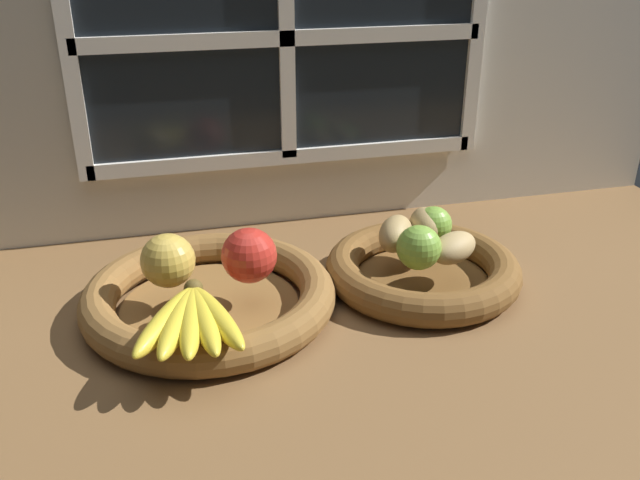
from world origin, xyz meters
TOP-DOWN VIEW (x-y plane):
  - ground_plane at (0.00, 0.00)cm, footprint 140.00×90.00cm
  - back_wall at (0.00, 29.77)cm, footprint 140.00×4.60cm
  - fruit_bowl_left at (-16.57, 1.43)cm, footprint 33.45×33.45cm
  - fruit_bowl_right at (13.68, 1.43)cm, footprint 27.67×27.67cm
  - apple_golden_left at (-21.41, 1.40)cm, footprint 6.98×6.98cm
  - apple_red_right at (-11.22, -0.41)cm, footprint 7.22×7.22cm
  - banana_bunch_front at (-19.59, -9.99)cm, footprint 13.72×16.49cm
  - potato_back at (15.55, 5.54)cm, footprint 6.29×7.74cm
  - potato_small at (16.67, -1.56)cm, footprint 9.37×8.18cm
  - potato_oblong at (10.32, 4.05)cm, footprint 8.11×9.09cm
  - lime_near at (11.26, -2.19)cm, footprint 6.06×6.06cm
  - lime_far at (16.50, 5.05)cm, footprint 5.39×5.39cm

SIDE VIEW (x-z plane):
  - ground_plane at x=0.00cm, z-range -3.00..0.00cm
  - fruit_bowl_left at x=-16.57cm, z-range -0.18..4.50cm
  - fruit_bowl_right at x=13.68cm, z-range -0.17..4.51cm
  - banana_bunch_front at x=-19.59cm, z-range 4.67..7.37cm
  - potato_small at x=16.67cm, z-range 4.67..8.78cm
  - potato_oblong at x=10.32cm, z-range 4.67..9.54cm
  - potato_back at x=15.55cm, z-range 4.67..9.72cm
  - lime_far at x=16.50cm, z-range 4.67..10.07cm
  - lime_near at x=11.26cm, z-range 4.67..10.74cm
  - apple_golden_left at x=-21.41cm, z-range 4.67..11.65cm
  - apple_red_right at x=-11.22cm, z-range 4.67..11.90cm
  - back_wall at x=0.00cm, z-range 0.38..55.38cm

